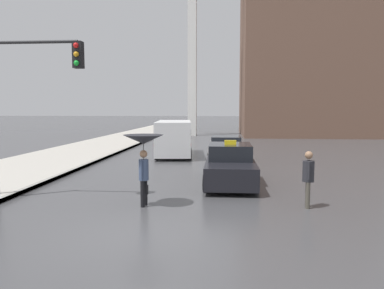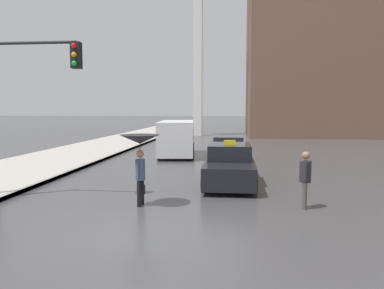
{
  "view_description": "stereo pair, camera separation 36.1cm",
  "coord_description": "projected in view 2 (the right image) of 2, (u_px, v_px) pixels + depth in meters",
  "views": [
    {
      "loc": [
        1.91,
        -7.95,
        2.82
      ],
      "look_at": [
        0.66,
        7.13,
        1.4
      ],
      "focal_mm": 35.0,
      "sensor_mm": 36.0,
      "label": 1
    },
    {
      "loc": [
        2.26,
        -7.91,
        2.82
      ],
      "look_at": [
        0.66,
        7.13,
        1.4
      ],
      "focal_mm": 35.0,
      "sensor_mm": 36.0,
      "label": 2
    }
  ],
  "objects": [
    {
      "name": "ground_plane",
      "position": [
        129.0,
        236.0,
        8.34
      ],
      "size": [
        300.0,
        300.0,
        0.0
      ],
      "primitive_type": "plane",
      "color": "#424244"
    },
    {
      "name": "pedestrian_with_umbrella",
      "position": [
        140.0,
        147.0,
        10.82
      ],
      "size": [
        1.16,
        1.16,
        2.09
      ],
      "rotation": [
        0.0,
        0.0,
        1.39
      ],
      "color": "black",
      "rests_on": "ground_plane"
    },
    {
      "name": "building_tower_near",
      "position": [
        314.0,
        12.0,
        40.21
      ],
      "size": [
        13.89,
        12.17,
        26.49
      ],
      "color": "brown",
      "rests_on": "ground_plane"
    },
    {
      "name": "ambulance_van",
      "position": [
        177.0,
        137.0,
        22.76
      ],
      "size": [
        2.52,
        5.53,
        2.11
      ],
      "rotation": [
        0.0,
        0.0,
        3.24
      ],
      "color": "silver",
      "rests_on": "ground_plane"
    },
    {
      "name": "pedestrian_man",
      "position": [
        305.0,
        175.0,
        10.6
      ],
      "size": [
        0.37,
        0.48,
        1.64
      ],
      "rotation": [
        0.0,
        0.0,
        -1.72
      ],
      "color": "#4C473D",
      "rests_on": "ground_plane"
    },
    {
      "name": "sedan_red",
      "position": [
        228.0,
        149.0,
        20.42
      ],
      "size": [
        1.91,
        4.37,
        1.35
      ],
      "rotation": [
        0.0,
        0.0,
        3.14
      ],
      "color": "#B7B2AD",
      "rests_on": "ground_plane"
    },
    {
      "name": "traffic_light",
      "position": [
        28.0,
        85.0,
        11.62
      ],
      "size": [
        2.99,
        0.38,
        5.16
      ],
      "color": "black",
      "rests_on": "ground_plane"
    },
    {
      "name": "monument_cross",
      "position": [
        198.0,
        18.0,
        39.33
      ],
      "size": [
        9.62,
        0.9,
        21.87
      ],
      "color": "white",
      "rests_on": "ground_plane"
    },
    {
      "name": "taxi",
      "position": [
        229.0,
        166.0,
        14.16
      ],
      "size": [
        1.91,
        4.58,
        1.66
      ],
      "rotation": [
        0.0,
        0.0,
        3.14
      ],
      "color": "black",
      "rests_on": "ground_plane"
    }
  ]
}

